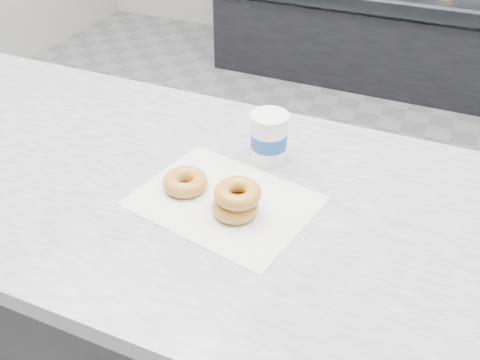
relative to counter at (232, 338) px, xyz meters
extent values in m
plane|color=#969699|center=(0.00, 0.60, -0.45)|extent=(5.00, 5.00, 0.00)
cube|color=#333335|center=(0.00, 0.00, -0.02)|extent=(3.00, 0.70, 0.86)
cube|color=silver|center=(0.00, 0.00, 0.43)|extent=(3.06, 0.76, 0.04)
cube|color=black|center=(0.00, 2.70, -0.20)|extent=(2.40, 0.70, 0.50)
cube|color=silver|center=(-0.01, -0.02, 0.45)|extent=(0.38, 0.32, 0.00)
torus|color=gold|center=(-0.10, -0.01, 0.47)|extent=(0.10, 0.10, 0.03)
torus|color=gold|center=(0.03, -0.04, 0.47)|extent=(0.09, 0.09, 0.03)
torus|color=gold|center=(0.03, -0.04, 0.50)|extent=(0.13, 0.13, 0.03)
cylinder|color=white|center=(0.02, 0.16, 0.50)|extent=(0.08, 0.08, 0.11)
cylinder|color=white|center=(0.02, 0.16, 0.56)|extent=(0.08, 0.08, 0.01)
cylinder|color=#1C489C|center=(0.02, 0.16, 0.50)|extent=(0.08, 0.08, 0.03)
camera|label=1|loc=(0.36, -0.77, 1.11)|focal=40.00mm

